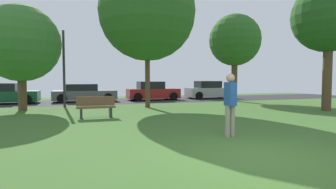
% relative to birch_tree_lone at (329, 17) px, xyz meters
% --- Properties ---
extents(ground_plane, '(44.00, 44.00, 0.00)m').
position_rel_birch_tree_lone_xyz_m(ground_plane, '(-8.80, -5.76, -4.84)').
color(ground_plane, '#3D6628').
extents(road_strip, '(44.00, 6.40, 0.01)m').
position_rel_birch_tree_lone_xyz_m(road_strip, '(-8.80, 10.24, -4.84)').
color(road_strip, '#28282B').
rests_on(road_strip, ground_plane).
extents(birch_tree_lone, '(3.68, 3.68, 6.72)m').
position_rel_birch_tree_lone_xyz_m(birch_tree_lone, '(0.00, 0.00, 0.00)').
color(birch_tree_lone, brown).
rests_on(birch_tree_lone, ground_plane).
extents(oak_tree_center, '(3.96, 3.96, 5.49)m').
position_rel_birch_tree_lone_xyz_m(oak_tree_center, '(-14.99, 5.24, -1.35)').
color(oak_tree_center, brown).
rests_on(oak_tree_center, ground_plane).
extents(oak_tree_left, '(5.55, 5.55, 8.26)m').
position_rel_birch_tree_lone_xyz_m(oak_tree_left, '(-8.39, 4.66, 0.64)').
color(oak_tree_left, brown).
rests_on(oak_tree_left, ground_plane).
extents(oak_tree_right, '(3.88, 3.88, 6.57)m').
position_rel_birch_tree_lone_xyz_m(oak_tree_right, '(-0.94, 7.10, -0.25)').
color(oak_tree_right, brown).
rests_on(oak_tree_right, ground_plane).
extents(person_bystander, '(0.30, 0.33, 1.78)m').
position_rel_birch_tree_lone_xyz_m(person_bystander, '(-8.22, -3.85, -3.85)').
color(person_bystander, gray).
rests_on(person_bystander, ground_plane).
extents(parked_car_green, '(4.26, 2.08, 1.39)m').
position_rel_birch_tree_lone_xyz_m(parked_car_green, '(-16.99, 10.10, -4.20)').
color(parked_car_green, '#195633').
rests_on(parked_car_green, ground_plane).
extents(parked_car_grey, '(4.54, 1.98, 1.31)m').
position_rel_birch_tree_lone_xyz_m(parked_car_grey, '(-11.77, 10.34, -4.23)').
color(parked_car_grey, slate).
rests_on(parked_car_grey, ground_plane).
extents(parked_car_red, '(4.11, 2.00, 1.48)m').
position_rel_birch_tree_lone_xyz_m(parked_car_red, '(-6.55, 10.18, -4.17)').
color(parked_car_red, '#B21E1E').
rests_on(parked_car_red, ground_plane).
extents(parked_car_silver, '(4.13, 1.92, 1.52)m').
position_rel_birch_tree_lone_xyz_m(parked_car_silver, '(-1.33, 10.37, -4.15)').
color(parked_car_silver, '#B7B7BC').
rests_on(parked_car_silver, ground_plane).
extents(park_bench, '(1.60, 0.45, 0.90)m').
position_rel_birch_tree_lone_xyz_m(park_bench, '(-11.54, 1.27, -4.38)').
color(park_bench, brown).
rests_on(park_bench, ground_plane).
extents(street_lamp_post, '(0.14, 0.14, 4.50)m').
position_rel_birch_tree_lone_xyz_m(street_lamp_post, '(-12.99, 6.44, -2.59)').
color(street_lamp_post, '#2D2D33').
rests_on(street_lamp_post, ground_plane).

